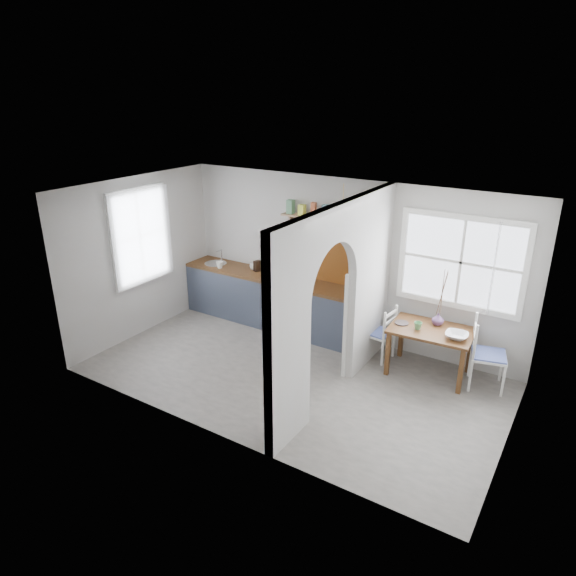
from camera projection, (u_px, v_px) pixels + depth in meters
The scene contains 26 objects.
floor at pixel (291, 376), 7.37m from camera, with size 5.80×3.20×0.01m, color gray.
ceiling at pixel (292, 196), 6.42m from camera, with size 5.80×3.20×0.01m, color #BBB9B7.
walls at pixel (292, 292), 6.89m from camera, with size 5.81×3.21×2.60m.
partition at pixel (341, 291), 6.54m from camera, with size 0.12×3.20×2.60m.
kitchen_window at pixel (139, 236), 8.19m from camera, with size 0.10×1.16×1.50m, color white, non-canonical shape.
nook_window at pixel (461, 262), 7.12m from camera, with size 1.76×0.10×1.30m, color white, non-canonical shape.
counter at pixel (277, 300), 8.81m from camera, with size 3.50×0.60×0.90m.
sink at pixel (216, 264), 9.28m from camera, with size 0.40×0.40×0.02m, color silver.
backsplash at pixel (333, 256), 8.22m from camera, with size 1.65×0.03×0.90m, color brown.
shelf at pixel (331, 217), 7.91m from camera, with size 1.75×0.20×0.21m.
pendant_lamp at pixel (342, 233), 7.51m from camera, with size 0.26×0.26×0.16m, color beige.
utensil_rail at pixel (362, 271), 7.24m from camera, with size 0.02×0.02×0.50m, color silver.
dining_table at pixel (429, 351), 7.31m from camera, with size 1.13×0.75×0.71m, color #56311F, non-canonical shape.
chair_left at pixel (379, 332), 7.73m from camera, with size 0.39×0.39×0.86m, color white, non-canonical shape.
chair_right at pixel (489, 354), 6.94m from camera, with size 0.46×0.46×1.00m, color white, non-canonical shape.
kettle at pixel (361, 289), 7.73m from camera, with size 0.22×0.17×0.26m, color white, non-canonical shape.
mug_a at pixel (220, 265), 9.02m from camera, with size 0.13×0.13×0.12m, color white.
mug_b at pixel (254, 267), 8.94m from camera, with size 0.14×0.14×0.11m, color silver.
knife_block at pixel (257, 266), 8.85m from camera, with size 0.09×0.12×0.19m, color black.
jar at pixel (269, 267), 8.84m from camera, with size 0.11×0.11×0.17m, color tan.
towel_magenta at pixel (359, 342), 7.76m from camera, with size 0.02×0.03×0.59m, color #AC2864.
towel_orange at pixel (357, 344), 7.74m from camera, with size 0.02×0.03×0.48m, color orange.
bowl at pixel (457, 336), 6.91m from camera, with size 0.30×0.30×0.07m, color white.
table_cup at pixel (418, 326), 7.16m from camera, with size 0.11×0.11×0.11m, color #5EA365.
plate at pixel (402, 323), 7.35m from camera, with size 0.20×0.20×0.02m, color #3A302F.
vase at pixel (438, 319), 7.28m from camera, with size 0.17×0.17×0.18m, color #613F6E.
Camera 1 is at (3.38, -5.44, 3.86)m, focal length 32.00 mm.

